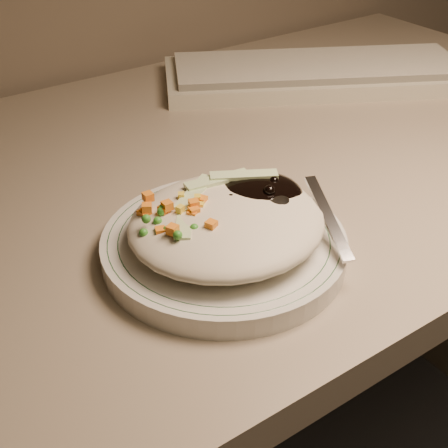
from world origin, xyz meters
TOP-DOWN VIEW (x-y plane):
  - desk at (0.00, 1.38)m, footprint 1.40×0.70m
  - plate at (-0.07, 1.21)m, footprint 0.24×0.24m
  - plate_rim at (-0.07, 1.21)m, footprint 0.23×0.23m
  - meal at (-0.06, 1.21)m, footprint 0.21×0.19m
  - keyboard at (0.32, 1.50)m, footprint 0.50×0.38m

SIDE VIEW (x-z plane):
  - desk at x=0.00m, z-range 0.17..0.91m
  - plate at x=-0.07m, z-range 0.74..0.76m
  - keyboard at x=0.32m, z-range 0.74..0.77m
  - plate_rim at x=-0.07m, z-range 0.76..0.76m
  - meal at x=-0.06m, z-range 0.76..0.81m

